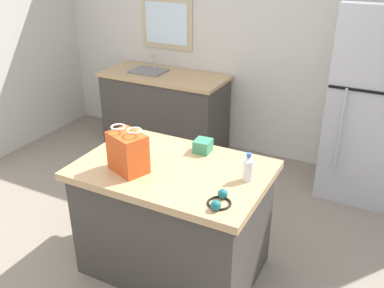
# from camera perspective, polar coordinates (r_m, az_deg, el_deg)

# --- Properties ---
(ground) EXTENTS (6.44, 6.44, 0.00)m
(ground) POSITION_cam_1_polar(r_m,az_deg,el_deg) (3.50, -4.57, -16.11)
(ground) COLOR gray
(back_wall) EXTENTS (5.37, 0.13, 2.66)m
(back_wall) POSITION_cam_1_polar(r_m,az_deg,el_deg) (4.86, 9.57, 13.46)
(back_wall) COLOR silver
(back_wall) RESTS_ON ground
(kitchen_island) EXTENTS (1.35, 0.90, 0.89)m
(kitchen_island) POSITION_cam_1_polar(r_m,az_deg,el_deg) (3.23, -2.47, -9.92)
(kitchen_island) COLOR #423D38
(kitchen_island) RESTS_ON ground
(refrigerator) EXTENTS (0.75, 0.71, 1.87)m
(refrigerator) POSITION_cam_1_polar(r_m,az_deg,el_deg) (4.35, 22.98, 4.90)
(refrigerator) COLOR #B7B7BC
(refrigerator) RESTS_ON ground
(sink_counter) EXTENTS (1.48, 0.67, 1.10)m
(sink_counter) POSITION_cam_1_polar(r_m,az_deg,el_deg) (5.18, -3.67, 4.56)
(sink_counter) COLOR #423D38
(sink_counter) RESTS_ON ground
(shopping_bag) EXTENTS (0.31, 0.26, 0.32)m
(shopping_bag) POSITION_cam_1_polar(r_m,az_deg,el_deg) (2.92, -8.59, -1.09)
(shopping_bag) COLOR #DB511E
(shopping_bag) RESTS_ON kitchen_island
(small_box) EXTENTS (0.13, 0.14, 0.10)m
(small_box) POSITION_cam_1_polar(r_m,az_deg,el_deg) (3.19, 1.47, -0.25)
(small_box) COLOR #388E66
(small_box) RESTS_ON kitchen_island
(bottle) EXTENTS (0.07, 0.07, 0.20)m
(bottle) POSITION_cam_1_polar(r_m,az_deg,el_deg) (2.82, 7.51, -3.27)
(bottle) COLOR white
(bottle) RESTS_ON kitchen_island
(ear_defenders) EXTENTS (0.16, 0.20, 0.06)m
(ear_defenders) POSITION_cam_1_polar(r_m,az_deg,el_deg) (2.59, 3.68, -7.60)
(ear_defenders) COLOR black
(ear_defenders) RESTS_ON kitchen_island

